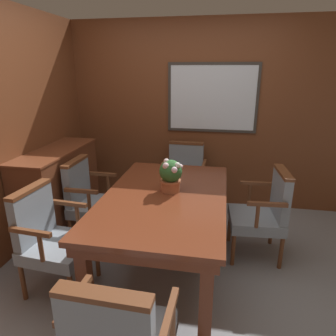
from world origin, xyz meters
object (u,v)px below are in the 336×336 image
object	(u,v)px
chair_right_far	(264,211)
chair_left_near	(50,236)
chair_head_far	(184,176)
chair_left_far	(90,198)
dining_table	(165,204)
sideboard_cabinet	(60,191)
potted_plant	(171,174)

from	to	relation	value
chair_right_far	chair_left_near	bearing A→B (deg)	-69.90
chair_head_far	chair_left_far	bearing A→B (deg)	-134.29
chair_head_far	chair_right_far	bearing A→B (deg)	-41.69
dining_table	chair_left_far	bearing A→B (deg)	156.93
chair_left_far	sideboard_cabinet	size ratio (longest dim) A/B	0.75
chair_right_far	sideboard_cabinet	world-z (taller)	sideboard_cabinet
chair_left_near	chair_right_far	size ratio (longest dim) A/B	1.00
chair_head_far	potted_plant	distance (m)	1.26
chair_head_far	potted_plant	world-z (taller)	potted_plant
potted_plant	chair_left_far	bearing A→B (deg)	162.63
chair_left_near	chair_left_far	bearing A→B (deg)	4.61
potted_plant	sideboard_cabinet	xyz separation A→B (m)	(-1.39, 0.43, -0.44)
dining_table	sideboard_cabinet	xyz separation A→B (m)	(-1.35, 0.52, -0.19)
dining_table	potted_plant	world-z (taller)	potted_plant
chair_head_far	potted_plant	bearing A→B (deg)	-86.94
chair_head_far	chair_left_far	world-z (taller)	same
chair_left_near	potted_plant	xyz separation A→B (m)	(0.95, 0.50, 0.44)
chair_head_far	sideboard_cabinet	distance (m)	1.56
dining_table	chair_left_far	xyz separation A→B (m)	(-0.91, 0.39, -0.18)
dining_table	sideboard_cabinet	size ratio (longest dim) A/B	1.43
dining_table	potted_plant	xyz separation A→B (m)	(0.04, 0.09, 0.26)
potted_plant	chair_head_far	bearing A→B (deg)	91.33
dining_table	chair_left_near	distance (m)	1.02
potted_plant	sideboard_cabinet	distance (m)	1.52
dining_table	chair_head_far	xyz separation A→B (m)	(0.01, 1.28, -0.18)
dining_table	chair_left_near	bearing A→B (deg)	-155.71
chair_left_near	chair_right_far	bearing A→B (deg)	-61.38
potted_plant	dining_table	bearing A→B (deg)	-111.74
chair_left_far	chair_left_near	xyz separation A→B (m)	(0.00, -0.80, 0.00)
chair_head_far	chair_right_far	xyz separation A→B (m)	(0.92, -0.87, 0.00)
chair_left_far	dining_table	bearing A→B (deg)	-112.64
dining_table	sideboard_cabinet	bearing A→B (deg)	158.85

